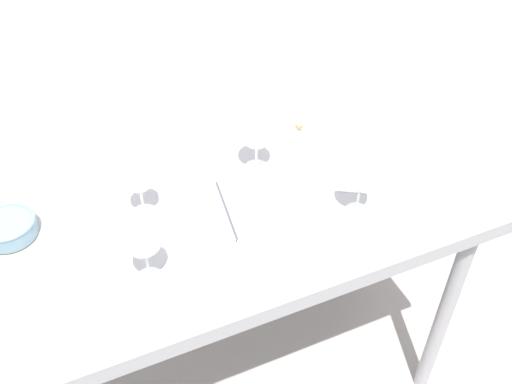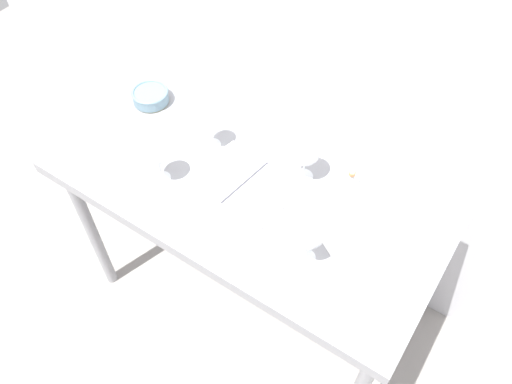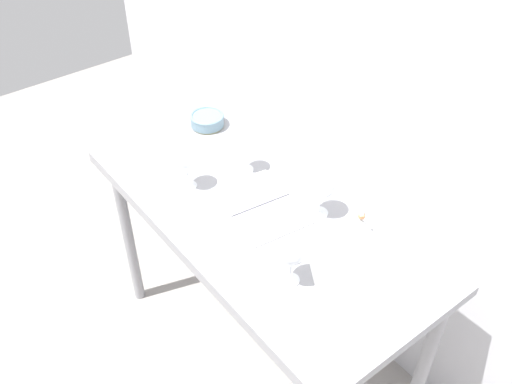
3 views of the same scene
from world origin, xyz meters
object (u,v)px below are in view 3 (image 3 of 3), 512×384
(wine_glass_near_left, at_px, (186,159))
(wine_glass_far_right, at_px, (321,186))
(open_notebook, at_px, (261,206))
(tasting_sheet_upper, at_px, (205,158))
(tasting_sheet_lower, at_px, (358,279))
(tasting_bowl, at_px, (207,120))
(wine_glass_near_right, at_px, (292,251))
(wine_glass_far_left, at_px, (244,144))
(decanter_funnel, at_px, (360,225))

(wine_glass_near_left, bearing_deg, wine_glass_far_right, 34.63)
(wine_glass_near_left, height_order, open_notebook, wine_glass_near_left)
(wine_glass_far_right, bearing_deg, tasting_sheet_upper, -164.98)
(wine_glass_far_right, xyz_separation_m, tasting_sheet_lower, (0.30, -0.11, -0.13))
(wine_glass_far_right, relative_size, tasting_bowl, 1.24)
(wine_glass_near_right, bearing_deg, tasting_sheet_lower, 53.65)
(wine_glass_far_left, xyz_separation_m, tasting_bowl, (-0.34, 0.06, -0.09))
(wine_glass_near_right, bearing_deg, decanter_funnel, 92.96)
(wine_glass_far_left, bearing_deg, wine_glass_near_left, -102.35)
(wine_glass_near_right, xyz_separation_m, tasting_sheet_lower, (0.13, 0.17, -0.13))
(wine_glass_near_left, bearing_deg, wine_glass_near_right, 0.08)
(tasting_sheet_upper, height_order, tasting_bowl, tasting_bowl)
(wine_glass_near_right, distance_m, wine_glass_far_right, 0.33)
(wine_glass_far_left, height_order, wine_glass_far_right, wine_glass_far_right)
(wine_glass_near_right, relative_size, tasting_sheet_upper, 0.87)
(tasting_bowl, bearing_deg, wine_glass_far_left, -9.57)
(open_notebook, height_order, decanter_funnel, decanter_funnel)
(tasting_sheet_lower, distance_m, decanter_funnel, 0.21)
(wine_glass_far_left, height_order, open_notebook, wine_glass_far_left)
(wine_glass_far_right, relative_size, tasting_sheet_lower, 0.65)
(tasting_sheet_lower, height_order, decanter_funnel, decanter_funnel)
(wine_glass_far_right, distance_m, tasting_sheet_lower, 0.35)
(wine_glass_far_left, bearing_deg, decanter_funnel, 10.79)
(wine_glass_near_right, xyz_separation_m, decanter_funnel, (-0.02, 0.32, -0.09))
(wine_glass_near_left, relative_size, open_notebook, 0.48)
(open_notebook, height_order, tasting_sheet_upper, open_notebook)
(open_notebook, xyz_separation_m, tasting_sheet_lower, (0.45, 0.03, -0.00))
(wine_glass_far_left, bearing_deg, tasting_bowl, 170.43)
(wine_glass_near_right, bearing_deg, open_notebook, 156.65)
(open_notebook, bearing_deg, tasting_sheet_lower, 11.39)
(open_notebook, height_order, tasting_bowl, tasting_bowl)
(open_notebook, distance_m, tasting_bowl, 0.57)
(wine_glass_far_left, relative_size, decanter_funnel, 1.32)
(wine_glass_near_left, xyz_separation_m, wine_glass_far_right, (0.41, 0.28, -0.00))
(wine_glass_near_right, xyz_separation_m, wine_glass_far_left, (-0.53, 0.22, -0.01))
(wine_glass_near_left, height_order, tasting_sheet_lower, wine_glass_near_left)
(wine_glass_near_left, bearing_deg, open_notebook, 28.99)
(wine_glass_near_right, height_order, tasting_sheet_lower, wine_glass_near_right)
(open_notebook, relative_size, decanter_funnel, 2.85)
(wine_glass_near_left, xyz_separation_m, tasting_bowl, (-0.29, 0.28, -0.10))
(wine_glass_near_right, bearing_deg, wine_glass_far_right, 122.08)
(wine_glass_near_left, xyz_separation_m, decanter_funnel, (0.57, 0.32, -0.09))
(wine_glass_far_left, height_order, wine_glass_near_left, wine_glass_near_left)
(wine_glass_far_left, xyz_separation_m, open_notebook, (0.21, -0.08, -0.12))
(wine_glass_near_right, height_order, open_notebook, wine_glass_near_right)
(decanter_funnel, bearing_deg, wine_glass_near_left, -150.30)
(tasting_sheet_upper, bearing_deg, open_notebook, 23.84)
(tasting_sheet_upper, distance_m, tasting_sheet_lower, 0.82)
(wine_glass_far_left, relative_size, tasting_sheet_upper, 0.80)
(wine_glass_far_left, relative_size, wine_glass_far_right, 0.93)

